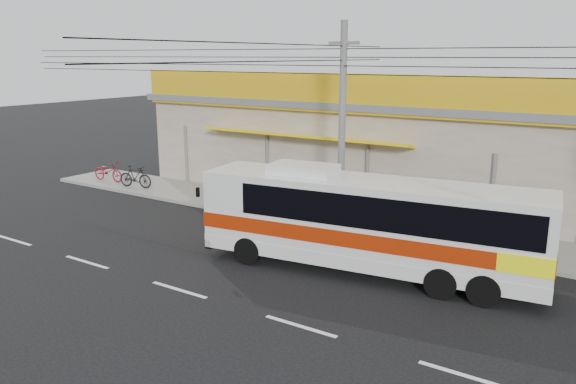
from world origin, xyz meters
name	(u,v)px	position (x,y,z in m)	size (l,w,h in m)	color
ground	(235,263)	(0.00, 0.00, 0.00)	(120.00, 120.00, 0.00)	black
sidewalk	(327,216)	(0.00, 6.00, 0.07)	(30.00, 3.20, 0.15)	gray
lane_markings	(179,290)	(0.00, -2.50, 0.00)	(50.00, 0.12, 0.01)	silver
storefront_building	(384,144)	(-0.01, 11.54, 2.30)	(22.60, 9.20, 5.70)	gray
coach_bus	(373,219)	(4.00, 1.61, 1.69)	(10.45, 3.46, 3.16)	silver
motorbike_red	(108,171)	(-12.43, 5.42, 0.66)	(0.67, 1.93, 1.01)	maroon
motorbike_dark	(135,177)	(-10.14, 5.16, 0.69)	(0.51, 1.81, 1.09)	black
utility_pole	(344,60)	(1.40, 4.47, 6.25)	(34.00, 14.00, 7.58)	#5F5F5D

